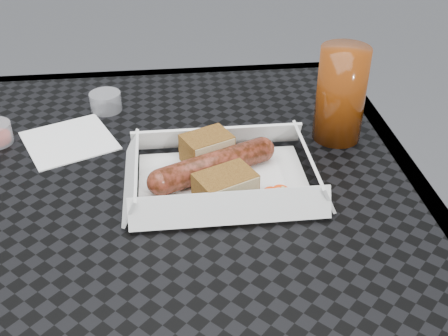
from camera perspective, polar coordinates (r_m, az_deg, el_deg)
name	(u,v)px	position (r m, az deg, el deg)	size (l,w,h in m)	color
patio_table	(129,245)	(0.77, -9.68, -7.69)	(0.80, 0.80, 0.74)	black
food_tray	(223,181)	(0.74, -0.08, -1.38)	(0.22, 0.15, 0.00)	white
bratwurst	(213,165)	(0.73, -1.09, 0.30)	(0.17, 0.10, 0.03)	maroon
bread_near	(207,148)	(0.76, -1.74, 2.00)	(0.06, 0.05, 0.04)	brown
bread_far	(225,187)	(0.69, 0.14, -1.92)	(0.07, 0.05, 0.04)	brown
veg_garnish	(279,194)	(0.71, 5.57, -2.63)	(0.03, 0.03, 0.00)	#F73E0A
napkin	(69,141)	(0.86, -15.45, 2.69)	(0.12, 0.12, 0.00)	white
condiment_cup_empty	(106,102)	(0.93, -11.93, 6.61)	(0.05, 0.05, 0.03)	silver
drink_glass	(341,94)	(0.82, 11.78, 7.33)	(0.07, 0.07, 0.14)	#632808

